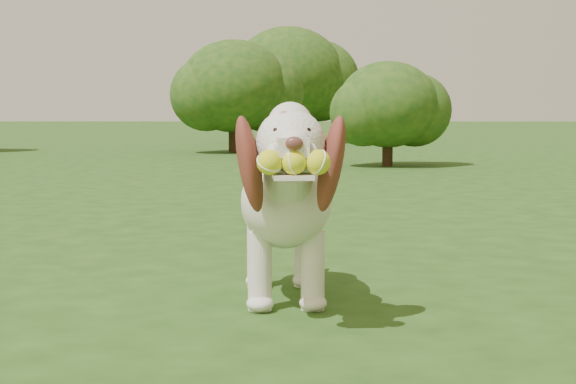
{
  "coord_description": "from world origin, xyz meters",
  "views": [
    {
      "loc": [
        0.23,
        -3.35,
        0.67
      ],
      "look_at": [
        0.19,
        -0.59,
        0.4
      ],
      "focal_mm": 55.0,
      "sensor_mm": 36.0,
      "label": 1
    }
  ],
  "objects": [
    {
      "name": "shrub_b",
      "position": [
        -0.75,
        9.72,
        0.98
      ],
      "size": [
        1.61,
        1.61,
        1.67
      ],
      "color": "#382314",
      "rests_on": "ground"
    },
    {
      "name": "shrub_c",
      "position": [
        1.22,
        6.7,
        0.7
      ],
      "size": [
        1.15,
        1.15,
        1.2
      ],
      "color": "#382314",
      "rests_on": "ground"
    },
    {
      "name": "dog",
      "position": [
        0.18,
        -0.38,
        0.36
      ],
      "size": [
        0.38,
        1.05,
        0.68
      ],
      "rotation": [
        0.0,
        0.0,
        0.07
      ],
      "color": "silver",
      "rests_on": "ground"
    },
    {
      "name": "ground",
      "position": [
        0.0,
        0.0,
        0.0
      ],
      "size": [
        80.0,
        80.0,
        0.0
      ],
      "primitive_type": "plane",
      "color": "#204112",
      "rests_on": "ground"
    },
    {
      "name": "shrub_i",
      "position": [
        -0.0,
        13.47,
        1.29
      ],
      "size": [
        2.12,
        2.12,
        2.2
      ],
      "color": "#382314",
      "rests_on": "ground"
    }
  ]
}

